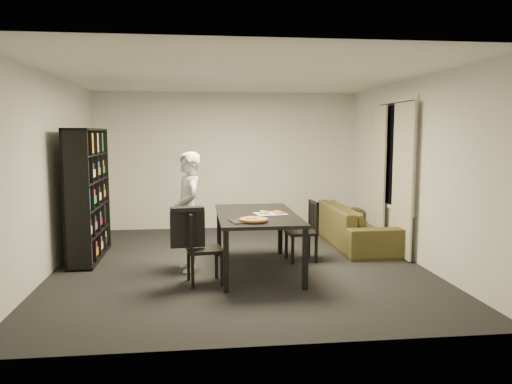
{
  "coord_description": "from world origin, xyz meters",
  "views": [
    {
      "loc": [
        -0.58,
        -6.84,
        1.83
      ],
      "look_at": [
        0.21,
        -0.27,
        1.05
      ],
      "focal_mm": 35.0,
      "sensor_mm": 36.0,
      "label": 1
    }
  ],
  "objects": [
    {
      "name": "chair_left",
      "position": [
        -0.58,
        -0.87,
        0.51
      ],
      "size": [
        0.47,
        0.47,
        0.89
      ],
      "rotation": [
        0.0,
        0.0,
        1.72
      ],
      "color": "black",
      "rests_on": "room"
    },
    {
      "name": "curtain_left",
      "position": [
        2.4,
        0.08,
        1.15
      ],
      "size": [
        0.03,
        0.7,
        2.25
      ],
      "primitive_type": "cube",
      "color": "#B9B19E",
      "rests_on": "room"
    },
    {
      "name": "bookshelf",
      "position": [
        -2.16,
        0.6,
        0.95
      ],
      "size": [
        0.35,
        1.5,
        1.9
      ],
      "primitive_type": "cube",
      "color": "black",
      "rests_on": "room"
    },
    {
      "name": "sofa",
      "position": [
        2.02,
        1.0,
        0.33
      ],
      "size": [
        0.87,
        2.23,
        0.65
      ],
      "primitive_type": "imported",
      "rotation": [
        0.0,
        0.0,
        1.57
      ],
      "color": "#43441B",
      "rests_on": "room"
    },
    {
      "name": "pizza_slices",
      "position": [
        0.39,
        -0.37,
        0.79
      ],
      "size": [
        0.38,
        0.32,
        0.01
      ],
      "primitive_type": null,
      "rotation": [
        0.0,
        0.0,
        0.04
      ],
      "color": "#B78C39",
      "rests_on": "dining_table"
    },
    {
      "name": "kitchen_towel",
      "position": [
        0.38,
        -0.42,
        0.78
      ],
      "size": [
        0.45,
        0.37,
        0.01
      ],
      "primitive_type": "cube",
      "rotation": [
        0.0,
        0.0,
        0.2
      ],
      "color": "silver",
      "rests_on": "dining_table"
    },
    {
      "name": "curtain_right",
      "position": [
        2.4,
        1.12,
        1.15
      ],
      "size": [
        0.03,
        0.7,
        2.25
      ],
      "primitive_type": "cube",
      "color": "#B9B19E",
      "rests_on": "room"
    },
    {
      "name": "room",
      "position": [
        0.0,
        0.0,
        1.3
      ],
      "size": [
        5.01,
        5.51,
        2.61
      ],
      "color": "black",
      "rests_on": "ground"
    },
    {
      "name": "dining_table",
      "position": [
        0.21,
        -0.37,
        0.7
      ],
      "size": [
        1.03,
        1.85,
        0.77
      ],
      "color": "black",
      "rests_on": "room"
    },
    {
      "name": "window_frame",
      "position": [
        2.48,
        0.6,
        1.5
      ],
      "size": [
        0.03,
        1.52,
        1.72
      ],
      "primitive_type": "cube",
      "color": "white",
      "rests_on": "room"
    },
    {
      "name": "window_pane",
      "position": [
        2.48,
        0.6,
        1.5
      ],
      "size": [
        0.02,
        1.4,
        1.6
      ],
      "primitive_type": "cube",
      "color": "black",
      "rests_on": "room"
    },
    {
      "name": "chair_right",
      "position": [
        0.98,
        0.09,
        0.49
      ],
      "size": [
        0.43,
        0.43,
        0.87
      ],
      "rotation": [
        0.0,
        0.0,
        -1.49
      ],
      "color": "black",
      "rests_on": "room"
    },
    {
      "name": "pepperoni_pizza",
      "position": [
        0.09,
        -0.96,
        0.8
      ],
      "size": [
        0.35,
        0.35,
        0.03
      ],
      "rotation": [
        0.0,
        0.0,
        0.25
      ],
      "color": "#965A2B",
      "rests_on": "dining_table"
    },
    {
      "name": "draped_jacket",
      "position": [
        -0.7,
        -0.89,
        0.73
      ],
      "size": [
        0.42,
        0.23,
        0.49
      ],
      "rotation": [
        0.0,
        0.0,
        1.72
      ],
      "color": "black",
      "rests_on": "chair_left"
    },
    {
      "name": "baking_tray",
      "position": [
        0.02,
        -0.93,
        0.78
      ],
      "size": [
        0.45,
        0.38,
        0.01
      ],
      "primitive_type": "cube",
      "rotation": [
        0.0,
        0.0,
        0.16
      ],
      "color": "black",
      "rests_on": "dining_table"
    },
    {
      "name": "person",
      "position": [
        -0.7,
        -0.23,
        0.79
      ],
      "size": [
        0.51,
        0.65,
        1.59
      ],
      "primitive_type": "imported",
      "rotation": [
        0.0,
        0.0,
        -1.32
      ],
      "color": "silver",
      "rests_on": "room"
    }
  ]
}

